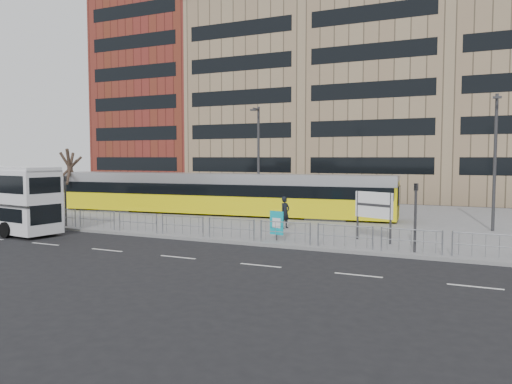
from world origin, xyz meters
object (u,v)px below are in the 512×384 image
at_px(bare_tree, 69,148).
at_px(pedestrian, 285,212).
at_px(tram, 217,194).
at_px(lamp_post_west, 258,156).
at_px(station_sign, 374,207).
at_px(lamp_post_east, 495,156).
at_px(traffic_light_east, 415,208).
at_px(ad_panel, 277,223).
at_px(traffic_light_west, 65,194).

bearing_deg(bare_tree, pedestrian, -7.53).
height_order(tram, lamp_post_west, lamp_post_west).
distance_m(station_sign, bare_tree, 26.14).
bearing_deg(lamp_post_west, bare_tree, -170.90).
relative_size(station_sign, lamp_post_west, 0.32).
bearing_deg(pedestrian, station_sign, -93.17).
bearing_deg(lamp_post_east, lamp_post_west, 175.63).
distance_m(tram, traffic_light_east, 17.81).
distance_m(ad_panel, pedestrian, 4.42).
relative_size(tram, ad_panel, 17.24).
xyz_separation_m(traffic_light_east, lamp_post_west, (-12.13, 9.70, 2.33)).
bearing_deg(bare_tree, traffic_light_east, -14.59).
height_order(pedestrian, lamp_post_east, lamp_post_east).
relative_size(traffic_light_east, bare_tree, 0.43).
relative_size(station_sign, traffic_light_east, 0.81).
xyz_separation_m(traffic_light_west, lamp_post_east, (23.96, 8.67, 2.32)).
distance_m(traffic_light_west, lamp_post_west, 13.26).
bearing_deg(station_sign, bare_tree, -168.16).
relative_size(tram, traffic_light_east, 8.39).
bearing_deg(bare_tree, traffic_light_west, -46.50).
xyz_separation_m(station_sign, ad_panel, (-4.57, -1.73, -0.86)).
bearing_deg(pedestrian, ad_panel, -143.67).
bearing_deg(traffic_light_west, pedestrian, -3.25).
relative_size(traffic_light_east, lamp_post_east, 0.40).
bearing_deg(traffic_light_east, ad_panel, -168.16).
bearing_deg(ad_panel, lamp_post_west, 132.27).
xyz_separation_m(traffic_light_west, traffic_light_east, (20.70, 0.15, 0.00)).
height_order(ad_panel, lamp_post_west, lamp_post_west).
height_order(traffic_light_west, traffic_light_east, same).
bearing_deg(lamp_post_west, traffic_light_east, -38.64).
bearing_deg(tram, pedestrian, -37.63).
xyz_separation_m(ad_panel, pedestrian, (-1.21, 4.26, 0.07)).
bearing_deg(traffic_light_west, station_sign, -16.95).
bearing_deg(lamp_post_east, pedestrian, -160.89).
bearing_deg(ad_panel, bare_tree, 174.53).
height_order(tram, traffic_light_east, traffic_light_east).
height_order(station_sign, pedestrian, station_sign).
distance_m(station_sign, ad_panel, 4.96).
bearing_deg(ad_panel, pedestrian, 118.56).
xyz_separation_m(lamp_post_east, bare_tree, (-30.94, -1.32, 0.73)).
height_order(tram, traffic_light_west, traffic_light_west).
relative_size(pedestrian, traffic_light_west, 0.61).
distance_m(station_sign, pedestrian, 6.35).
bearing_deg(ad_panel, traffic_light_west, -165.21).
bearing_deg(tram, station_sign, -33.83).
bearing_deg(lamp_post_west, tram, -171.20).
relative_size(station_sign, ad_panel, 1.66).
height_order(traffic_light_west, lamp_post_east, lamp_post_east).
height_order(pedestrian, bare_tree, bare_tree).
bearing_deg(tram, traffic_light_west, -125.28).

